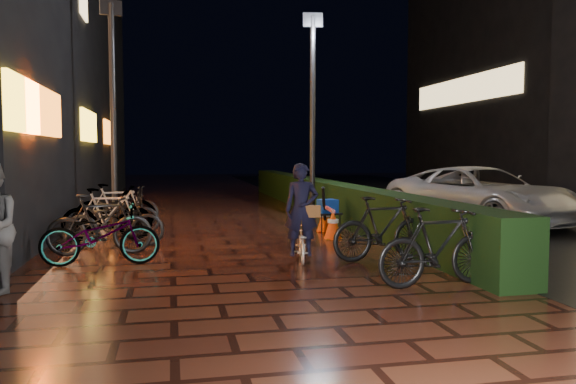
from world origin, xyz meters
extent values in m
plane|color=#381911|center=(0.00, 0.00, 0.00)|extent=(80.00, 80.00, 0.00)
cube|color=black|center=(9.00, 5.00, 0.00)|extent=(11.00, 60.00, 0.01)
cube|color=black|center=(3.30, 8.00, 0.50)|extent=(0.70, 20.00, 1.00)
imported|color=#A9A8AD|center=(6.68, 4.75, 0.74)|extent=(3.83, 5.75, 1.47)
cube|color=yellow|center=(-3.45, 1.50, 2.60)|extent=(0.08, 2.00, 0.90)
cube|color=orange|center=(-3.45, 3.00, 2.60)|extent=(0.08, 3.00, 0.90)
cube|color=yellow|center=(-3.45, 9.00, 2.60)|extent=(0.08, 2.80, 0.90)
cube|color=orange|center=(-3.45, 14.00, 2.60)|extent=(0.08, 2.20, 0.90)
cube|color=black|center=(17.50, 18.00, 7.00)|extent=(8.00, 14.00, 14.00)
cube|color=#FFD88C|center=(13.45, 18.00, 5.00)|extent=(0.06, 10.00, 1.30)
cylinder|color=black|center=(2.58, 6.19, 2.70)|extent=(0.17, 0.17, 5.41)
cube|color=black|center=(2.58, 6.19, 5.30)|extent=(0.53, 0.16, 0.36)
cylinder|color=black|center=(-2.53, 6.52, 2.77)|extent=(0.18, 0.18, 5.54)
cube|color=black|center=(-2.53, 6.52, 5.44)|extent=(0.54, 0.20, 0.37)
imported|color=silver|center=(1.02, 0.84, 0.30)|extent=(0.60, 1.21, 0.61)
imported|color=black|center=(1.01, 0.75, 0.88)|extent=(0.62, 0.47, 1.55)
cube|color=brown|center=(1.18, 0.70, 0.85)|extent=(0.29, 0.16, 0.20)
cone|color=#ED490C|center=(2.23, 3.06, 0.31)|extent=(0.39, 0.39, 0.62)
cone|color=#ED5A0C|center=(2.38, 4.20, 0.31)|extent=(0.39, 0.39, 0.62)
cube|color=orange|center=(2.23, 3.06, 0.01)|extent=(0.38, 0.38, 0.03)
cube|color=red|center=(2.38, 4.20, 0.01)|extent=(0.38, 0.38, 0.03)
cube|color=red|center=(2.31, 3.63, 0.59)|extent=(0.22, 1.33, 0.06)
cube|color=black|center=(2.44, 4.20, 0.41)|extent=(0.63, 0.54, 0.04)
cylinder|color=black|center=(2.24, 3.98, 0.20)|extent=(0.04, 0.04, 0.39)
cylinder|color=black|center=(2.69, 4.05, 0.20)|extent=(0.04, 0.04, 0.39)
cylinder|color=black|center=(2.19, 4.35, 0.20)|extent=(0.04, 0.04, 0.39)
cylinder|color=black|center=(2.64, 4.42, 0.20)|extent=(0.04, 0.04, 0.39)
cube|color=#0C33A6|center=(2.44, 4.20, 0.59)|extent=(0.46, 0.41, 0.31)
cylinder|color=black|center=(2.31, 4.02, 0.57)|extent=(0.24, 0.42, 1.00)
imported|color=black|center=(-2.26, 1.13, 0.49)|extent=(1.89, 0.69, 0.99)
imported|color=black|center=(-2.37, 2.06, 0.55)|extent=(1.85, 0.63, 1.10)
imported|color=black|center=(-2.33, 4.40, 0.49)|extent=(1.89, 0.67, 0.99)
imported|color=black|center=(-2.43, 3.77, 0.55)|extent=(1.83, 0.54, 1.10)
imported|color=black|center=(-2.21, 2.97, 0.49)|extent=(1.91, 0.75, 0.99)
imported|color=black|center=(-2.36, 6.27, 0.49)|extent=(1.96, 0.97, 0.99)
imported|color=black|center=(-2.43, 5.48, 0.55)|extent=(1.86, 0.64, 1.10)
imported|color=black|center=(2.44, -1.34, 0.55)|extent=(1.86, 0.68, 1.10)
imported|color=black|center=(2.38, 0.56, 0.55)|extent=(1.87, 0.70, 1.10)
camera|label=1|loc=(-1.12, -8.33, 1.83)|focal=35.00mm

